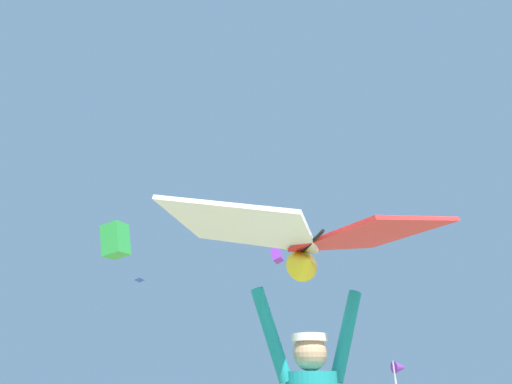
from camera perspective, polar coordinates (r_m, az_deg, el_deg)
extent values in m
sphere|color=tan|center=(3.07, 7.21, -20.52)|extent=(0.23, 0.23, 0.23)
cylinder|color=white|center=(3.08, 7.12, -18.76)|extent=(0.27, 0.27, 0.05)
cylinder|color=teal|center=(3.17, 11.93, -18.15)|extent=(0.29, 0.12, 0.62)
cylinder|color=teal|center=(3.01, 1.99, -18.32)|extent=(0.29, 0.12, 0.62)
cylinder|color=black|center=(3.20, 6.54, -7.58)|extent=(0.12, 0.83, 0.02)
cube|color=red|center=(3.29, 15.38, -5.48)|extent=(1.19, 1.10, 0.24)
cube|color=white|center=(3.01, -1.97, -4.58)|extent=(1.26, 1.22, 0.24)
cone|color=yellow|center=(3.17, 6.62, -9.31)|extent=(0.26, 0.23, 0.24)
cube|color=purple|center=(39.04, 2.81, -8.43)|extent=(1.22, 1.50, 1.58)
pyramid|color=blue|center=(28.38, -15.28, -11.23)|extent=(0.52, 0.51, 0.18)
cube|color=green|center=(12.36, -18.23, -6.12)|extent=(0.93, 0.80, 1.01)
cone|color=purple|center=(9.63, 18.66, -21.30)|extent=(0.28, 0.24, 0.24)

